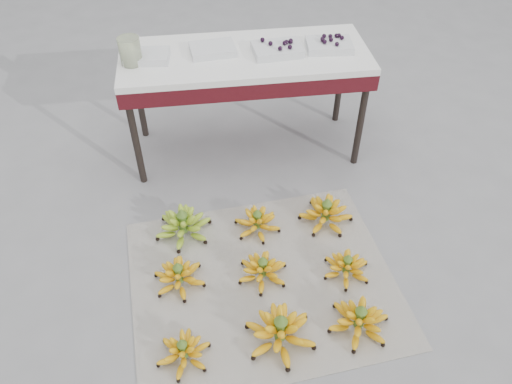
{
  "coord_description": "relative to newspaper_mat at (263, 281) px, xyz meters",
  "views": [
    {
      "loc": [
        -0.31,
        -1.46,
        1.97
      ],
      "look_at": [
        -0.07,
        0.31,
        0.28
      ],
      "focal_mm": 35.0,
      "sensor_mm": 36.0,
      "label": 1
    }
  ],
  "objects": [
    {
      "name": "bunch_front_center",
      "position": [
        0.03,
        -0.32,
        0.07
      ],
      "size": [
        0.35,
        0.35,
        0.19
      ],
      "rotation": [
        0.0,
        0.0,
        0.13
      ],
      "color": "yellow",
      "rests_on": "newspaper_mat"
    },
    {
      "name": "bunch_mid_left",
      "position": [
        -0.4,
        0.04,
        0.05
      ],
      "size": [
        0.32,
        0.32,
        0.15
      ],
      "rotation": [
        0.0,
        0.0,
        0.33
      ],
      "color": "yellow",
      "rests_on": "newspaper_mat"
    },
    {
      "name": "bunch_front_right",
      "position": [
        0.38,
        -0.31,
        0.06
      ],
      "size": [
        0.31,
        0.31,
        0.17
      ],
      "rotation": [
        0.0,
        0.0,
        -0.12
      ],
      "color": "yellow",
      "rests_on": "newspaper_mat"
    },
    {
      "name": "bunch_mid_center",
      "position": [
        0.0,
        0.03,
        0.05
      ],
      "size": [
        0.25,
        0.25,
        0.15
      ],
      "rotation": [
        0.0,
        0.0,
        -0.01
      ],
      "color": "yellow",
      "rests_on": "newspaper_mat"
    },
    {
      "name": "tray_far_left",
      "position": [
        -0.48,
        1.05,
        0.67
      ],
      "size": [
        0.25,
        0.19,
        0.04
      ],
      "color": "silver",
      "rests_on": "vendor_table"
    },
    {
      "name": "ground",
      "position": [
        0.08,
        0.02,
        -0.0
      ],
      "size": [
        60.0,
        60.0,
        0.0
      ],
      "primitive_type": "plane",
      "color": "slate",
      "rests_on": "ground"
    },
    {
      "name": "bunch_back_center",
      "position": [
        0.02,
        0.34,
        0.05
      ],
      "size": [
        0.32,
        0.32,
        0.15
      ],
      "rotation": [
        0.0,
        0.0,
        -0.4
      ],
      "color": "yellow",
      "rests_on": "newspaper_mat"
    },
    {
      "name": "bunch_front_left",
      "position": [
        -0.39,
        -0.35,
        0.05
      ],
      "size": [
        0.25,
        0.25,
        0.14
      ],
      "rotation": [
        0.0,
        0.0,
        0.08
      ],
      "color": "yellow",
      "rests_on": "newspaper_mat"
    },
    {
      "name": "vendor_table",
      "position": [
        0.05,
        1.05,
        0.58
      ],
      "size": [
        1.37,
        0.55,
        0.66
      ],
      "color": "black",
      "rests_on": "ground"
    },
    {
      "name": "bunch_back_left",
      "position": [
        -0.37,
        0.36,
        0.06
      ],
      "size": [
        0.33,
        0.33,
        0.18
      ],
      "rotation": [
        0.0,
        0.0,
        0.14
      ],
      "color": "olive",
      "rests_on": "newspaper_mat"
    },
    {
      "name": "tray_right",
      "position": [
        0.22,
        1.02,
        0.68
      ],
      "size": [
        0.28,
        0.21,
        0.07
      ],
      "color": "silver",
      "rests_on": "vendor_table"
    },
    {
      "name": "tray_far_right",
      "position": [
        0.52,
        1.04,
        0.68
      ],
      "size": [
        0.26,
        0.2,
        0.06
      ],
      "color": "silver",
      "rests_on": "vendor_table"
    },
    {
      "name": "tray_left",
      "position": [
        -0.12,
        1.08,
        0.67
      ],
      "size": [
        0.26,
        0.2,
        0.04
      ],
      "color": "silver",
      "rests_on": "vendor_table"
    },
    {
      "name": "glass_jar",
      "position": [
        -0.56,
        1.01,
        0.73
      ],
      "size": [
        0.12,
        0.12,
        0.14
      ],
      "primitive_type": "cylinder",
      "rotation": [
        0.0,
        0.0,
        -0.03
      ],
      "color": "beige",
      "rests_on": "vendor_table"
    },
    {
      "name": "newspaper_mat",
      "position": [
        0.0,
        0.0,
        0.0
      ],
      "size": [
        1.35,
        1.17,
        0.01
      ],
      "primitive_type": "cube",
      "rotation": [
        0.0,
        0.0,
        0.1
      ],
      "color": "white",
      "rests_on": "ground"
    },
    {
      "name": "bunch_back_right",
      "position": [
        0.39,
        0.35,
        0.06
      ],
      "size": [
        0.36,
        0.36,
        0.17
      ],
      "rotation": [
        0.0,
        0.0,
        -0.33
      ],
      "color": "yellow",
      "rests_on": "newspaper_mat"
    },
    {
      "name": "bunch_mid_right",
      "position": [
        0.41,
        -0.01,
        0.05
      ],
      "size": [
        0.25,
        0.25,
        0.14
      ],
      "rotation": [
        0.0,
        0.0,
        -0.1
      ],
      "color": "yellow",
      "rests_on": "newspaper_mat"
    }
  ]
}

